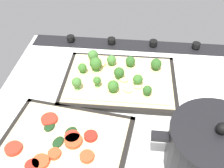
# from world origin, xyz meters

# --- Properties ---
(ground_plane) EXTENTS (0.75, 0.66, 0.03)m
(ground_plane) POSITION_xyz_m (0.00, 0.00, -0.01)
(ground_plane) COLOR silver
(stove_control_panel) EXTENTS (0.72, 0.07, 0.03)m
(stove_control_panel) POSITION_xyz_m (-0.00, -0.29, 0.01)
(stove_control_panel) COLOR black
(stove_control_panel) RESTS_ON ground_plane
(baking_tray_front) EXTENTS (0.34, 0.26, 0.01)m
(baking_tray_front) POSITION_xyz_m (0.03, -0.09, 0.00)
(baking_tray_front) COLOR black
(baking_tray_front) RESTS_ON ground_plane
(broccoli_pizza) EXTENTS (0.32, 0.23, 0.06)m
(broccoli_pizza) POSITION_xyz_m (0.03, -0.09, 0.02)
(broccoli_pizza) COLOR beige
(broccoli_pizza) RESTS_ON baking_tray_front
(baking_tray_back) EXTENTS (0.33, 0.27, 0.01)m
(baking_tray_back) POSITION_xyz_m (0.14, 0.16, 0.00)
(baking_tray_back) COLOR black
(baking_tray_back) RESTS_ON ground_plane
(veggie_pizza_back) EXTENTS (0.30, 0.25, 0.02)m
(veggie_pizza_back) POSITION_xyz_m (0.14, 0.16, 0.01)
(veggie_pizza_back) COLOR beige
(veggie_pizza_back) RESTS_ON baking_tray_back
(cooking_pot) EXTENTS (0.27, 0.20, 0.14)m
(cooking_pot) POSITION_xyz_m (-0.19, 0.18, 0.06)
(cooking_pot) COLOR black
(cooking_pot) RESTS_ON ground_plane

